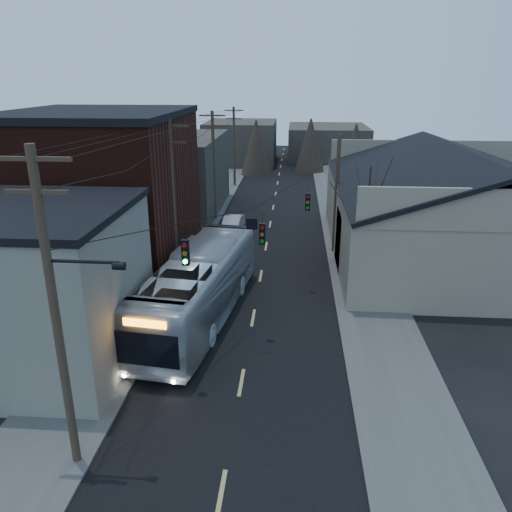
{
  "coord_description": "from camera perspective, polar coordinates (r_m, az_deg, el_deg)",
  "views": [
    {
      "loc": [
        2.0,
        -9.88,
        12.16
      ],
      "look_at": [
        0.04,
        15.47,
        3.0
      ],
      "focal_mm": 35.0,
      "sensor_mm": 36.0,
      "label": 1
    }
  ],
  "objects": [
    {
      "name": "road_surface",
      "position": [
        41.74,
        1.48,
        2.88
      ],
      "size": [
        9.0,
        110.0,
        0.02
      ],
      "primitive_type": "cube",
      "color": "black",
      "rests_on": "ground"
    },
    {
      "name": "sidewalk_left",
      "position": [
        42.53,
        -7.31,
        3.12
      ],
      "size": [
        4.0,
        110.0,
        0.12
      ],
      "primitive_type": "cube",
      "color": "#474744",
      "rests_on": "ground"
    },
    {
      "name": "sidewalk_right",
      "position": [
        41.92,
        10.4,
        2.7
      ],
      "size": [
        4.0,
        110.0,
        0.12
      ],
      "primitive_type": "cube",
      "color": "#474744",
      "rests_on": "ground"
    },
    {
      "name": "building_clapboard",
      "position": [
        23.5,
        -23.93,
        -3.61
      ],
      "size": [
        8.0,
        8.0,
        7.0
      ],
      "primitive_type": "cube",
      "color": "#6C675A",
      "rests_on": "ground"
    },
    {
      "name": "building_brick",
      "position": [
        32.99,
        -17.14,
        6.39
      ],
      "size": [
        10.0,
        12.0,
        10.0
      ],
      "primitive_type": "cube",
      "color": "#33110B",
      "rests_on": "ground"
    },
    {
      "name": "building_left_far",
      "position": [
        48.08,
        -9.61,
        9.16
      ],
      "size": [
        9.0,
        14.0,
        7.0
      ],
      "primitive_type": "cube",
      "color": "#37322C",
      "rests_on": "ground"
    },
    {
      "name": "warehouse",
      "position": [
        37.78,
        21.24,
        3.94
      ],
      "size": [
        16.16,
        20.6,
        7.73
      ],
      "color": "gray",
      "rests_on": "ground"
    },
    {
      "name": "building_far_left",
      "position": [
        75.86,
        -1.71,
        12.87
      ],
      "size": [
        10.0,
        12.0,
        6.0
      ],
      "primitive_type": "cube",
      "color": "#37322C",
      "rests_on": "ground"
    },
    {
      "name": "building_far_right",
      "position": [
        80.62,
        8.15,
        12.74
      ],
      "size": [
        12.0,
        14.0,
        5.0
      ],
      "primitive_type": "cube",
      "color": "#37322C",
      "rests_on": "ground"
    },
    {
      "name": "bare_tree",
      "position": [
        31.4,
        12.51,
        3.51
      ],
      "size": [
        0.4,
        0.4,
        7.2
      ],
      "primitive_type": "cone",
      "color": "black",
      "rests_on": "ground"
    },
    {
      "name": "utility_lines",
      "position": [
        35.15,
        -4.08,
        7.93
      ],
      "size": [
        11.24,
        45.28,
        10.5
      ],
      "color": "#382B1E",
      "rests_on": "ground"
    },
    {
      "name": "bus",
      "position": [
        26.13,
        -6.59,
        -3.56
      ],
      "size": [
        4.83,
        13.6,
        3.71
      ],
      "primitive_type": "imported",
      "rotation": [
        0.0,
        0.0,
        3.01
      ],
      "color": "#ACB1B9",
      "rests_on": "ground"
    },
    {
      "name": "parked_car",
      "position": [
        41.25,
        -2.72,
        3.62
      ],
      "size": [
        1.7,
        4.19,
        1.35
      ],
      "primitive_type": "imported",
      "rotation": [
        0.0,
        0.0,
        -0.07
      ],
      "color": "#ADB1B5",
      "rests_on": "ground"
    }
  ]
}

